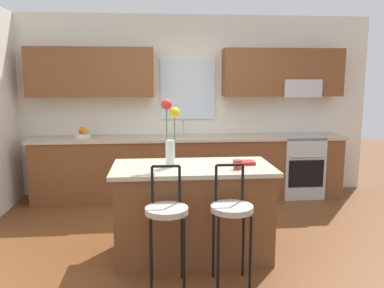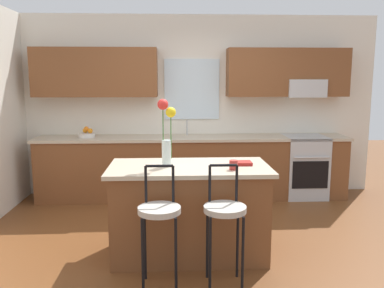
{
  "view_description": "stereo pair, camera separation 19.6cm",
  "coord_description": "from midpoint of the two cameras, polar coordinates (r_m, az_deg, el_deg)",
  "views": [
    {
      "loc": [
        -0.48,
        -4.07,
        1.77
      ],
      "look_at": [
        -0.07,
        0.55,
        1.0
      ],
      "focal_mm": 37.28,
      "sensor_mm": 36.0,
      "label": 1
    },
    {
      "loc": [
        -0.29,
        -4.09,
        1.77
      ],
      "look_at": [
        -0.07,
        0.55,
        1.0
      ],
      "focal_mm": 37.28,
      "sensor_mm": 36.0,
      "label": 2
    }
  ],
  "objects": [
    {
      "name": "ground_plane",
      "position": [
        4.46,
        0.25,
        -13.95
      ],
      "size": [
        14.0,
        14.0,
        0.0
      ],
      "primitive_type": "plane",
      "color": "brown"
    },
    {
      "name": "back_wall_assembly",
      "position": [
        6.08,
        -1.21,
        6.99
      ],
      "size": [
        5.6,
        0.5,
        2.7
      ],
      "color": "silver",
      "rests_on": "ground"
    },
    {
      "name": "counter_run",
      "position": [
        5.94,
        -1.3,
        -3.28
      ],
      "size": [
        4.56,
        0.64,
        0.92
      ],
      "color": "brown",
      "rests_on": "ground"
    },
    {
      "name": "sink_faucet",
      "position": [
        5.97,
        -2.17,
        2.59
      ],
      "size": [
        0.02,
        0.13,
        0.23
      ],
      "color": "#B7BABC",
      "rests_on": "counter_run"
    },
    {
      "name": "oven_range",
      "position": [
        6.25,
        14.2,
        -2.98
      ],
      "size": [
        0.6,
        0.64,
        0.92
      ],
      "color": "#B7BABC",
      "rests_on": "ground"
    },
    {
      "name": "kitchen_island",
      "position": [
        4.03,
        -1.31,
        -9.49
      ],
      "size": [
        1.57,
        0.81,
        0.92
      ],
      "color": "brown",
      "rests_on": "ground"
    },
    {
      "name": "bar_stool_near",
      "position": [
        3.39,
        -5.32,
        -10.19
      ],
      "size": [
        0.36,
        0.36,
        1.04
      ],
      "color": "black",
      "rests_on": "ground"
    },
    {
      "name": "bar_stool_middle",
      "position": [
        3.43,
        4.05,
        -9.93
      ],
      "size": [
        0.36,
        0.36,
        1.04
      ],
      "color": "black",
      "rests_on": "ground"
    },
    {
      "name": "flower_vase",
      "position": [
        3.82,
        -4.6,
        1.84
      ],
      "size": [
        0.18,
        0.11,
        0.65
      ],
      "color": "silver",
      "rests_on": "kitchen_island"
    },
    {
      "name": "mug_ceramic",
      "position": [
        3.77,
        5.09,
        -2.96
      ],
      "size": [
        0.08,
        0.08,
        0.09
      ],
      "primitive_type": "cylinder",
      "color": "#A52D28",
      "rests_on": "kitchen_island"
    },
    {
      "name": "cookbook",
      "position": [
        4.0,
        6.1,
        -2.68
      ],
      "size": [
        0.2,
        0.15,
        0.03
      ],
      "primitive_type": "cube",
      "color": "maroon",
      "rests_on": "kitchen_island"
    },
    {
      "name": "fruit_bowl_oranges",
      "position": [
        5.95,
        -16.31,
        1.29
      ],
      "size": [
        0.24,
        0.24,
        0.16
      ],
      "color": "silver",
      "rests_on": "counter_run"
    }
  ]
}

